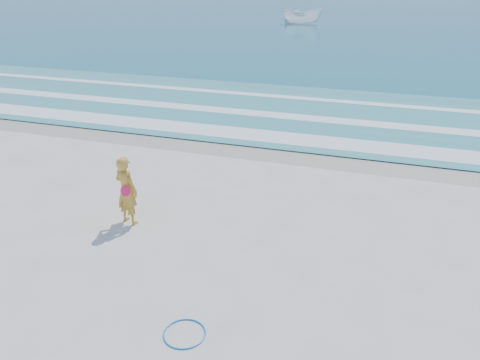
% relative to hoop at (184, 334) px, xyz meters
% --- Properties ---
extents(ground, '(400.00, 400.00, 0.00)m').
position_rel_hoop_xyz_m(ground, '(-1.03, 0.76, -0.01)').
color(ground, silver).
rests_on(ground, ground).
extents(wet_sand, '(400.00, 2.40, 0.00)m').
position_rel_hoop_xyz_m(wet_sand, '(-1.03, 9.76, -0.01)').
color(wet_sand, '#B2A893').
rests_on(wet_sand, ground).
extents(shallow, '(400.00, 10.00, 0.01)m').
position_rel_hoop_xyz_m(shallow, '(-1.03, 14.76, 0.03)').
color(shallow, '#59B7AD').
rests_on(shallow, ocean).
extents(foam_near, '(400.00, 1.40, 0.01)m').
position_rel_hoop_xyz_m(foam_near, '(-1.03, 11.06, 0.04)').
color(foam_near, white).
rests_on(foam_near, shallow).
extents(foam_mid, '(400.00, 0.90, 0.01)m').
position_rel_hoop_xyz_m(foam_mid, '(-1.03, 13.96, 0.04)').
color(foam_mid, white).
rests_on(foam_mid, shallow).
extents(foam_far, '(400.00, 0.60, 0.01)m').
position_rel_hoop_xyz_m(foam_far, '(-1.03, 17.26, 0.04)').
color(foam_far, white).
rests_on(foam_far, shallow).
extents(hoop, '(1.05, 1.05, 0.03)m').
position_rel_hoop_xyz_m(hoop, '(0.00, 0.00, 0.00)').
color(hoop, blue).
rests_on(hoop, ground).
extents(boat, '(4.71, 2.08, 1.77)m').
position_rel_hoop_xyz_m(boat, '(-7.49, 50.48, 0.91)').
color(boat, white).
rests_on(boat, ocean).
extents(woman, '(0.77, 0.61, 1.86)m').
position_rel_hoop_xyz_m(woman, '(-3.08, 3.39, 0.92)').
color(woman, gold).
rests_on(woman, ground).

